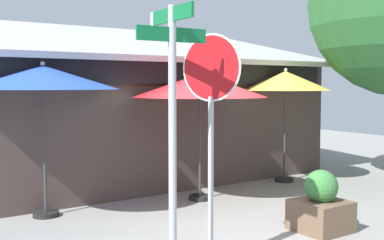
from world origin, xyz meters
The scene contains 8 objects.
ground_plane centered at (0.00, 0.00, -0.05)m, with size 28.00×28.00×0.10m, color gray.
cafe_building centered at (0.32, 4.64, 1.52)m, with size 9.39×5.66×4.00m.
street_sign_post centered at (-2.13, -1.72, 1.92)m, with size 0.87×0.93×3.14m.
stop_sign centered at (-1.43, -1.51, 2.05)m, with size 0.32×0.78×2.89m.
patio_umbrella_royal_blue_left centered at (-2.51, 1.84, 2.38)m, with size 2.57×2.57×2.66m.
patio_umbrella_crimson_center centered at (0.38, 1.34, 2.24)m, with size 2.64×2.64×2.55m.
patio_umbrella_mustard_right centered at (3.02, 1.69, 2.34)m, with size 2.07×2.07×2.65m.
sidewalk_planter centered at (0.79, -1.35, 0.39)m, with size 0.77×0.77×0.96m.
Camera 1 is at (-4.88, -6.23, 2.26)m, focal length 44.30 mm.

